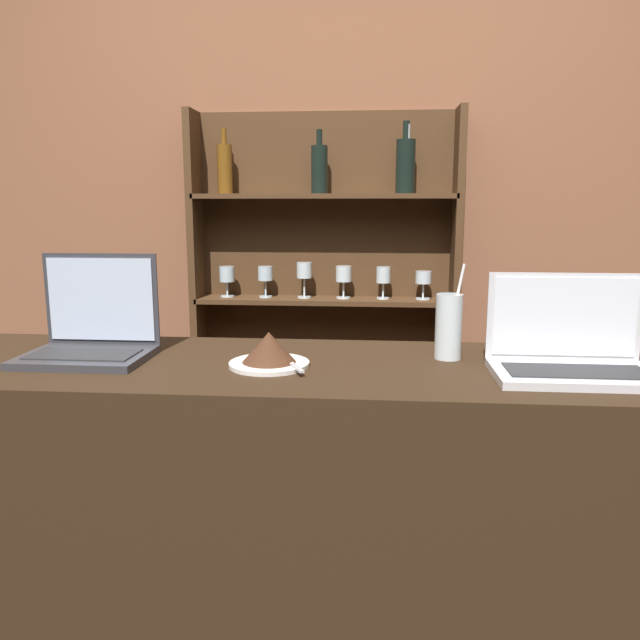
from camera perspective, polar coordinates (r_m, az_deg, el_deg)
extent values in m
cube|color=black|center=(1.66, -0.59, -20.58)|extent=(2.12, 0.53, 0.98)
cube|color=brown|center=(2.72, 2.07, 10.52)|extent=(7.00, 0.06, 2.70)
cube|color=#472D19|center=(2.74, -11.00, 0.14)|extent=(0.03, 0.18, 1.73)
cube|color=#472D19|center=(2.66, 12.07, -0.23)|extent=(0.03, 0.18, 1.73)
cube|color=#472D19|center=(2.73, 0.49, 0.27)|extent=(1.11, 0.02, 1.73)
cube|color=#472D19|center=(2.73, 0.34, -7.19)|extent=(1.07, 0.18, 0.02)
cube|color=#472D19|center=(2.63, 0.35, 1.81)|extent=(1.07, 0.18, 0.02)
cube|color=#472D19|center=(2.60, 0.36, 11.25)|extent=(1.07, 0.18, 0.02)
cylinder|color=silver|center=(2.70, -8.46, 2.18)|extent=(0.06, 0.06, 0.01)
cylinder|color=silver|center=(2.69, -8.48, 2.86)|extent=(0.01, 0.01, 0.06)
cylinder|color=silver|center=(2.68, -8.51, 4.18)|extent=(0.06, 0.06, 0.06)
cylinder|color=silver|center=(2.66, -4.99, 2.15)|extent=(0.06, 0.06, 0.01)
cylinder|color=silver|center=(2.66, -5.00, 2.92)|extent=(0.01, 0.01, 0.07)
cylinder|color=silver|center=(2.65, -5.02, 4.28)|extent=(0.06, 0.06, 0.06)
cylinder|color=silver|center=(2.64, -1.44, 2.11)|extent=(0.06, 0.06, 0.01)
cylinder|color=silver|center=(2.63, -1.44, 3.02)|extent=(0.01, 0.01, 0.08)
cylinder|color=silver|center=(2.62, -1.45, 4.58)|extent=(0.06, 0.06, 0.07)
cylinder|color=silver|center=(2.63, 2.16, 2.06)|extent=(0.06, 0.06, 0.01)
cylinder|color=silver|center=(2.62, 2.16, 2.83)|extent=(0.01, 0.01, 0.07)
cylinder|color=silver|center=(2.61, 2.17, 4.25)|extent=(0.07, 0.07, 0.07)
cylinder|color=silver|center=(2.62, 5.77, 2.00)|extent=(0.05, 0.05, 0.01)
cylinder|color=silver|center=(2.62, 5.79, 2.74)|extent=(0.01, 0.01, 0.06)
cylinder|color=silver|center=(2.61, 5.81, 4.14)|extent=(0.06, 0.06, 0.07)
cylinder|color=silver|center=(2.63, 9.38, 1.94)|extent=(0.06, 0.06, 0.01)
cylinder|color=silver|center=(2.63, 9.41, 2.66)|extent=(0.01, 0.01, 0.06)
cylinder|color=silver|center=(2.62, 9.44, 3.87)|extent=(0.07, 0.07, 0.05)
cylinder|color=black|center=(2.60, 7.82, 13.72)|extent=(0.08, 0.08, 0.21)
cylinder|color=black|center=(2.61, 7.90, 16.82)|extent=(0.03, 0.03, 0.07)
cylinder|color=black|center=(2.61, -0.06, 13.57)|extent=(0.07, 0.07, 0.19)
cylinder|color=black|center=(2.62, -0.06, 16.35)|extent=(0.02, 0.02, 0.06)
cylinder|color=brown|center=(2.67, -8.70, 13.45)|extent=(0.06, 0.06, 0.20)
cylinder|color=brown|center=(2.68, -8.79, 16.25)|extent=(0.02, 0.02, 0.07)
cylinder|color=#B2C1C6|center=(2.60, 7.89, 13.61)|extent=(0.07, 0.07, 0.20)
cylinder|color=#B2C1C6|center=(2.61, 7.97, 16.58)|extent=(0.02, 0.02, 0.07)
cube|color=#333338|center=(1.60, -20.64, -3.20)|extent=(0.29, 0.22, 0.02)
cube|color=#28282B|center=(1.59, -20.83, -2.93)|extent=(0.25, 0.12, 0.00)
cube|color=#333338|center=(1.67, -19.34, 1.81)|extent=(0.29, 0.00, 0.23)
cube|color=silver|center=(1.67, -19.38, 1.80)|extent=(0.27, 0.01, 0.21)
cube|color=silver|center=(1.45, 22.26, -4.64)|extent=(0.35, 0.21, 0.02)
cube|color=#28282B|center=(1.44, 22.41, -4.34)|extent=(0.29, 0.12, 0.00)
cube|color=silver|center=(1.53, 21.42, 0.31)|extent=(0.35, 0.00, 0.20)
cube|color=white|center=(1.53, 21.44, 0.30)|extent=(0.32, 0.01, 0.18)
cylinder|color=silver|center=(1.45, -4.66, -4.03)|extent=(0.19, 0.19, 0.01)
cone|color=#422616|center=(1.44, -4.69, -2.48)|extent=(0.12, 0.12, 0.07)
cube|color=#B7B7BC|center=(1.43, -2.72, -3.93)|extent=(0.08, 0.16, 0.00)
cylinder|color=silver|center=(1.54, 11.67, -0.60)|extent=(0.06, 0.06, 0.16)
cylinder|color=white|center=(1.53, 12.15, 0.77)|extent=(0.05, 0.01, 0.23)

